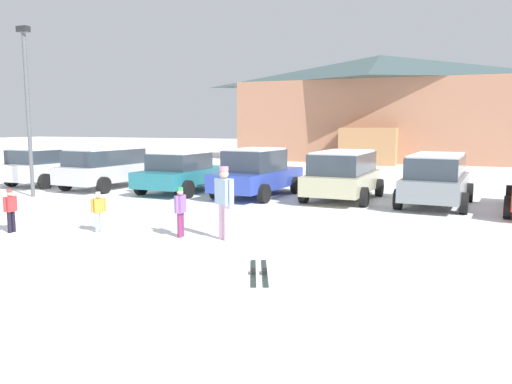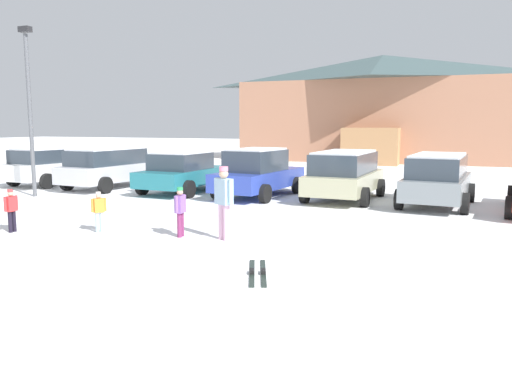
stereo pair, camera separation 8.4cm
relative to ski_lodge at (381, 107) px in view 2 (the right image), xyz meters
The scene contains 14 objects.
ground 33.48m from the ski_lodge, 90.77° to the right, with size 160.00×160.00×0.00m, color white.
ski_lodge is the anchor object (origin of this frame).
parked_white_suv 24.12m from the ski_lodge, 116.69° to the right, with size 2.52×4.87×1.61m.
parked_silver_wagon 23.27m from the ski_lodge, 109.54° to the right, with size 2.39×4.30×1.65m.
parked_teal_hatchback 22.28m from the ski_lodge, 101.10° to the right, with size 2.36×4.26×1.58m.
parked_blue_hatchback 21.86m from the ski_lodge, 93.04° to the right, with size 2.44×4.48×1.75m.
parked_beige_suv 21.52m from the ski_lodge, 84.83° to the right, with size 2.36×4.32×1.69m.
parked_grey_wagon 22.17m from the ski_lodge, 76.95° to the right, with size 2.34×4.35×1.67m.
skier_child_in_orange_jacket 29.00m from the ski_lodge, 94.86° to the right, with size 0.25×0.32×0.99m.
skier_child_in_purple_jacket 28.60m from the ski_lodge, 90.70° to the right, with size 0.19×0.43×1.16m.
skier_child_in_red_jacket 30.02m from the ski_lodge, 98.49° to the right, with size 0.15×0.39×1.05m.
skier_adult_in_blue_parka 28.47m from the ski_lodge, 88.53° to the right, with size 0.57×0.39×1.67m.
pair_of_skis 30.75m from the ski_lodge, 85.49° to the right, with size 0.88×1.59×0.08m.
lamp_post 26.16m from the ski_lodge, 109.44° to the right, with size 0.44×0.24×5.99m.
Camera 2 is at (6.03, -5.02, 2.59)m, focal length 35.00 mm.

